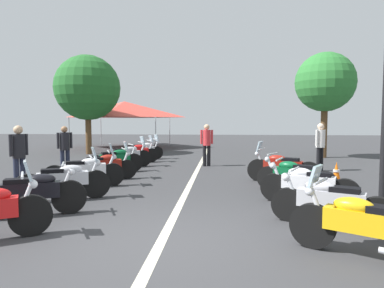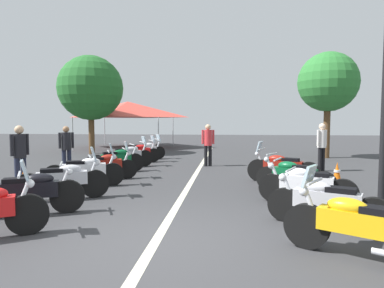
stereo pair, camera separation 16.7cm
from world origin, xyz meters
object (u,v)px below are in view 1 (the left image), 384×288
Objects in this scene: motorcycle_left_row_8 at (144,150)px; traffic_cone_0 at (23,184)px; bystander_0 at (207,142)px; motorcycle_left_row_6 at (126,156)px; motorcycle_right_row_0 at (365,225)px; motorcycle_right_row_3 at (294,175)px; bystander_3 at (320,143)px; roadside_tree_1 at (325,83)px; motorcycle_left_row_4 at (103,165)px; motorcycle_right_row_4 at (282,167)px; motorcycle_left_row_7 at (136,152)px; motorcycle_left_row_2 at (64,180)px; motorcycle_right_row_2 at (307,184)px; motorcycle_left_row_5 at (116,160)px; traffic_cone_1 at (336,172)px; roadside_tree_0 at (88,88)px; motorcycle_left_row_1 at (33,193)px; bystander_1 at (19,152)px; motorcycle_left_row_3 at (85,171)px; motorcycle_right_row_1 at (329,201)px; bystander_2 at (65,146)px.

motorcycle_left_row_8 reaches higher than traffic_cone_0.
motorcycle_left_row_6 is at bearing 88.48° from bystander_0.
motorcycle_right_row_0 is 1.00× the size of motorcycle_right_row_3.
bystander_3 is 0.34× the size of roadside_tree_1.
motorcycle_left_row_4 is 0.97× the size of motorcycle_right_row_4.
bystander_0 is at bearing -45.77° from motorcycle_left_row_7.
motorcycle_left_row_2 is 5.51m from motorcycle_right_row_2.
motorcycle_left_row_7 is (6.97, 0.13, -0.01)m from motorcycle_left_row_2.
motorcycle_left_row_2 is 6.90m from bystander_0.
motorcycle_left_row_5 is 11.05m from roadside_tree_1.
motorcycle_left_row_6 is (2.84, 0.09, 0.02)m from motorcycle_left_row_4.
traffic_cone_1 is at bearing -70.95° from motorcycle_left_row_8.
traffic_cone_1 is at bearing -147.33° from motorcycle_right_row_4.
motorcycle_right_row_2 is at bearing 114.41° from motorcycle_right_row_4.
motorcycle_left_row_1 is at bearing -162.36° from roadside_tree_0.
bystander_1 reaches higher than traffic_cone_0.
motorcycle_left_row_2 is 1.51m from motorcycle_left_row_3.
motorcycle_left_row_1 reaches higher than motorcycle_right_row_3.
motorcycle_left_row_1 is 8.30m from traffic_cone_1.
motorcycle_right_row_4 is (4.15, 0.08, 0.03)m from motorcycle_right_row_1.
traffic_cone_0 is at bearing -137.38° from motorcycle_left_row_5.
motorcycle_right_row_1 is 7.70m from bystander_1.
motorcycle_left_row_4 is 1.05× the size of motorcycle_left_row_7.
bystander_0 reaches higher than motorcycle_right_row_3.
roadside_tree_1 is (9.51, -9.98, 3.46)m from traffic_cone_0.
motorcycle_left_row_3 reaches higher than motorcycle_right_row_2.
motorcycle_left_row_7 reaches higher than motorcycle_left_row_8.
motorcycle_left_row_3 is 5.46m from motorcycle_left_row_7.
motorcycle_left_row_8 is at bearing -123.18° from roadside_tree_0.
motorcycle_right_row_0 is 4.11m from motorcycle_right_row_3.
traffic_cone_0 is (-6.59, 1.12, -0.17)m from motorcycle_left_row_7.
motorcycle_left_row_4 is at bearing -154.74° from roadside_tree_0.
motorcycle_left_row_5 is at bearing 122.69° from roadside_tree_1.
traffic_cone_0 is at bearing -166.09° from roadside_tree_0.
motorcycle_right_row_4 is at bearing -70.79° from traffic_cone_0.
motorcycle_left_row_7 is 0.36× the size of roadside_tree_1.
motorcycle_right_row_4 is at bearing -159.03° from bystander_0.
roadside_tree_0 reaches higher than motorcycle_right_row_0.
motorcycle_left_row_8 is (2.68, -0.05, -0.02)m from motorcycle_left_row_6.
motorcycle_right_row_4 reaches higher than motorcycle_left_row_6.
motorcycle_left_row_6 is 7.03m from roadside_tree_0.
motorcycle_left_row_1 is at bearing -120.87° from motorcycle_left_row_7.
bystander_2 is (1.12, 7.27, 0.50)m from motorcycle_right_row_4.
bystander_1 is (-4.45, 1.63, 0.54)m from motorcycle_left_row_6.
motorcycle_right_row_2 is at bearing -36.91° from motorcycle_left_row_3.
bystander_3 is (2.26, -0.15, 0.75)m from traffic_cone_1.
motorcycle_left_row_7 is at bearing -28.34° from motorcycle_right_row_2.
motorcycle_right_row_1 is 3.13× the size of traffic_cone_1.
motorcycle_right_row_2 is 6.77m from traffic_cone_0.
motorcycle_left_row_3 is (1.50, 0.14, -0.00)m from motorcycle_left_row_2.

